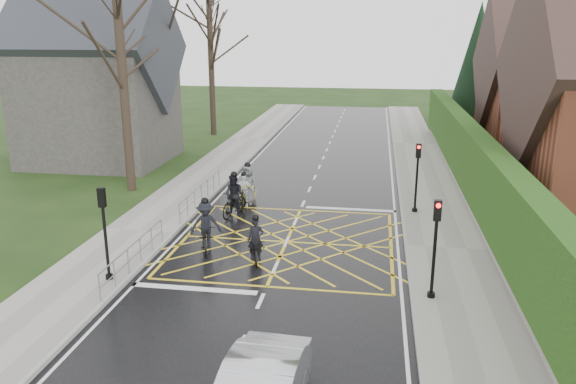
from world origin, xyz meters
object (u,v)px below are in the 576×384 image
(cyclist_back, at_px, (234,199))
(cyclist_lead, at_px, (248,190))
(cyclist_front, at_px, (244,194))
(cyclist_rear, at_px, (255,246))
(cyclist_mid, at_px, (206,230))

(cyclist_back, relative_size, cyclist_lead, 0.96)
(cyclist_back, distance_m, cyclist_front, 1.37)
(cyclist_rear, xyz_separation_m, cyclist_mid, (-2.07, 0.80, 0.18))
(cyclist_mid, relative_size, cyclist_lead, 1.00)
(cyclist_front, bearing_deg, cyclist_lead, 68.13)
(cyclist_back, height_order, cyclist_lead, cyclist_lead)
(cyclist_back, bearing_deg, cyclist_mid, -76.21)
(cyclist_rear, height_order, cyclist_mid, cyclist_mid)
(cyclist_mid, height_order, cyclist_lead, cyclist_lead)
(cyclist_front, xyz_separation_m, cyclist_lead, (0.10, 0.41, 0.09))
(cyclist_back, xyz_separation_m, cyclist_front, (0.10, 1.35, -0.15))
(cyclist_mid, bearing_deg, cyclist_front, 69.74)
(cyclist_back, bearing_deg, cyclist_rear, -52.45)
(cyclist_lead, bearing_deg, cyclist_back, -85.86)
(cyclist_back, bearing_deg, cyclist_front, 100.91)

